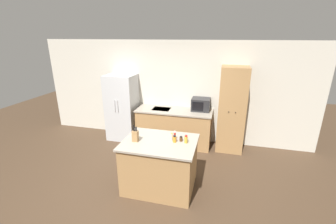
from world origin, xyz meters
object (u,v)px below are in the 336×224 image
Objects in this scene: spice_bottle_amber_oil at (175,139)px; spice_bottle_pale_salt at (181,139)px; spice_bottle_short_red at (175,136)px; spice_bottle_tall_dark at (172,137)px; pantry_cabinet at (232,110)px; refrigerator at (122,107)px; spice_bottle_green_herb at (186,139)px; microwave at (201,104)px; knife_block at (135,136)px.

spice_bottle_amber_oil is 1.37× the size of spice_bottle_pale_salt.
spice_bottle_tall_dark is at bearing -138.99° from spice_bottle_short_red.
pantry_cabinet reaches higher than spice_bottle_pale_salt.
refrigerator is 2.70m from spice_bottle_green_herb.
spice_bottle_short_red reaches higher than spice_bottle_amber_oil.
spice_bottle_amber_oil is (-0.98, -1.83, -0.03)m from pantry_cabinet.
spice_bottle_green_herb is at bearing -40.92° from refrigerator.
spice_bottle_short_red is 0.10m from spice_bottle_amber_oil.
spice_bottle_pale_salt is (-0.13, -1.84, -0.10)m from microwave.
knife_block is at bearing -160.07° from spice_bottle_short_red.
microwave is 2.74× the size of spice_bottle_short_red.
microwave is at bearing 81.98° from spice_bottle_short_red.
spice_bottle_amber_oil is at bearing -78.55° from spice_bottle_short_red.
spice_bottle_pale_salt is (0.17, 0.01, -0.03)m from spice_bottle_tall_dark.
spice_bottle_tall_dark is 0.27m from spice_bottle_green_herb.
pantry_cabinet reaches higher than spice_bottle_short_red.
spice_bottle_amber_oil is at bearing -97.00° from microwave.
spice_bottle_green_herb is at bearing -113.51° from pantry_cabinet.
spice_bottle_short_red is at bearing -42.89° from refrigerator.
pantry_cabinet is 16.46× the size of spice_bottle_amber_oil.
spice_bottle_amber_oil reaches higher than spice_bottle_pale_salt.
spice_bottle_pale_salt is at bearing -41.57° from refrigerator.
knife_block is at bearing -165.09° from spice_bottle_pale_salt.
pantry_cabinet is 12.48× the size of spice_bottle_short_red.
spice_bottle_pale_salt is (0.12, -0.03, -0.03)m from spice_bottle_short_red.
spice_bottle_short_red is at bearing 101.45° from spice_bottle_amber_oil.
spice_bottle_green_herb is at bearing 6.91° from spice_bottle_amber_oil.
refrigerator is 2.26m from knife_block.
spice_bottle_short_red is 1.81× the size of spice_bottle_pale_salt.
spice_bottle_amber_oil is at bearing -41.74° from spice_bottle_tall_dark.
spice_bottle_tall_dark reaches higher than spice_bottle_amber_oil.
refrigerator is 12.29× the size of spice_bottle_green_herb.
spice_bottle_amber_oil is at bearing -44.22° from refrigerator.
knife_block is 3.32× the size of spice_bottle_pale_salt.
microwave is (2.08, 0.12, 0.20)m from refrigerator.
microwave is (-0.75, 0.09, 0.05)m from pantry_cabinet.
refrigerator is 3.89× the size of microwave.
refrigerator is 19.31× the size of spice_bottle_pale_salt.
knife_block reaches higher than spice_bottle_amber_oil.
spice_bottle_green_herb is 1.57× the size of spice_bottle_pale_salt.
spice_bottle_short_red is 0.13m from spice_bottle_pale_salt.
spice_bottle_short_red is at bearing 19.93° from knife_block.
spice_bottle_short_red is at bearing 160.77° from spice_bottle_green_herb.
microwave is 1.89m from spice_bottle_green_herb.
knife_block is at bearing -113.90° from microwave.
knife_block is 0.64m from spice_bottle_tall_dark.
pantry_cabinet reaches higher than refrigerator.
microwave is 3.61× the size of spice_bottle_amber_oil.
pantry_cabinet is at bearing 66.49° from spice_bottle_green_herb.
spice_bottle_tall_dark is 1.18× the size of spice_bottle_amber_oil.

